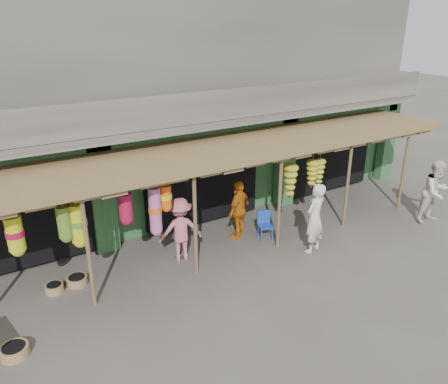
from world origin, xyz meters
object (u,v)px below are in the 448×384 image
blue_chair (265,223)px  person_shopper (180,230)px  person_right (436,192)px  person_vendor (239,210)px  person_front (315,218)px

blue_chair → person_shopper: size_ratio=0.46×
person_shopper → person_right: bearing=179.5°
person_right → person_vendor: (-5.60, 2.20, -0.12)m
blue_chair → person_front: bearing=-45.3°
person_front → person_right: size_ratio=0.98×
person_right → person_shopper: bearing=169.8°
blue_chair → person_right: person_right is taller
blue_chair → person_vendor: size_ratio=0.46×
person_right → person_vendor: 6.01m
blue_chair → person_front: (0.63, -1.30, 0.51)m
person_front → person_vendor: person_front is taller
person_right → person_vendor: person_right is taller
person_front → blue_chair: bearing=-82.7°
blue_chair → person_vendor: (-0.62, 0.38, 0.41)m
person_shopper → person_front: bearing=169.9°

